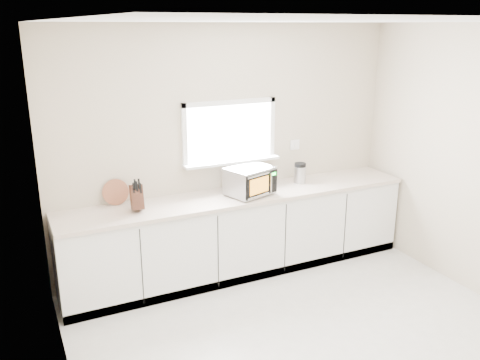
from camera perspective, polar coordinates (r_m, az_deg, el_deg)
ground at (r=4.61m, az=9.76°, el=-18.72°), size 4.00×4.00×0.00m
back_wall at (r=5.64m, az=-1.24°, el=3.58°), size 4.00×0.17×2.70m
cabinets at (r=5.67m, az=0.06°, el=-6.16°), size 3.92×0.60×0.88m
countertop at (r=5.50m, az=0.10°, el=-1.79°), size 3.92×0.64×0.04m
microwave at (r=5.43m, az=1.15°, el=-0.07°), size 0.56×0.49×0.30m
knife_block at (r=5.07m, az=-11.53°, el=-1.82°), size 0.13×0.24×0.34m
cutting_board at (r=5.29m, az=-13.79°, el=-1.33°), size 0.27×0.06×0.27m
coffee_grinder at (r=5.90m, az=6.74°, el=0.82°), size 0.17×0.17×0.24m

